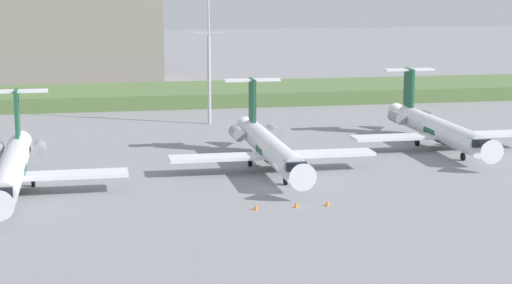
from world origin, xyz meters
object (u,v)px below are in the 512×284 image
Objects in this scene: regional_jet_nearest at (12,167)px; regional_jet_second at (270,147)px; antenna_mast at (209,66)px; safety_cone_mid_marker at (296,205)px; safety_cone_rear_marker at (327,203)px; regional_jet_third at (437,128)px; safety_cone_front_marker at (256,207)px.

regional_jet_second is at bearing 11.83° from regional_jet_nearest.
regional_jet_second is 33.00m from antenna_mast.
safety_cone_mid_marker and safety_cone_rear_marker have the same top height.
regional_jet_second is 17.49m from safety_cone_mid_marker.
regional_jet_third is 35.38m from safety_cone_mid_marker.
antenna_mast is at bearing 136.64° from regional_jet_third.
regional_jet_third is (50.68, 14.10, 0.00)m from regional_jet_nearest.
antenna_mast is at bearing 86.93° from safety_cone_front_marker.
safety_cone_mid_marker is at bearing 1.98° from safety_cone_front_marker.
regional_jet_nearest is at bearing -123.48° from antenna_mast.
safety_cone_rear_marker is at bearing 1.03° from safety_cone_mid_marker.
safety_cone_mid_marker is at bearing -93.51° from regional_jet_second.
antenna_mast is 50.38m from safety_cone_mid_marker.
safety_cone_rear_marker is (4.23, -49.64, -8.20)m from antenna_mast.
safety_cone_front_marker is (22.54, -11.69, -2.26)m from regional_jet_nearest.
regional_jet_second is 56.36× the size of safety_cone_rear_marker.
regional_jet_third is at bearing -43.36° from antenna_mast.
antenna_mast reaches higher than safety_cone_rear_marker.
regional_jet_second is at bearing 74.21° from safety_cone_front_marker.
regional_jet_second is 18.27m from safety_cone_front_marker.
safety_cone_front_marker is (-2.68, -49.83, -8.20)m from antenna_mast.
regional_jet_nearest is at bearing -168.17° from regional_jet_second.
regional_jet_third is 38.24m from safety_cone_front_marker.
antenna_mast is at bearing 56.52° from regional_jet_nearest.
regional_jet_nearest and regional_jet_second have the same top height.
regional_jet_third is 56.36× the size of safety_cone_rear_marker.
safety_cone_front_marker is at bearing -137.49° from regional_jet_third.
safety_cone_mid_marker is at bearing -23.63° from regional_jet_nearest.
antenna_mast is (-2.26, 32.39, 5.94)m from regional_jet_second.
safety_cone_front_marker is at bearing -93.07° from antenna_mast.
regional_jet_nearest is 46.11m from antenna_mast.
regional_jet_second is at bearing 96.52° from safety_cone_rear_marker.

